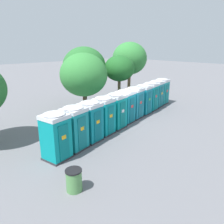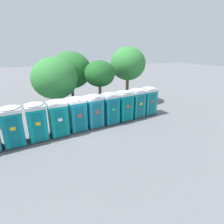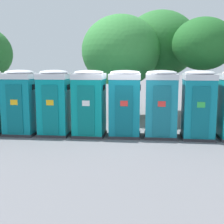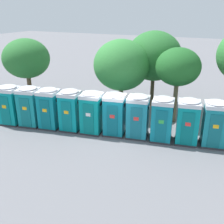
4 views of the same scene
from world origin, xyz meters
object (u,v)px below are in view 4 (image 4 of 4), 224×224
object	(u,v)px
portapotty_4	(92,112)
street_tree_4	(154,56)
portapotty_0	(10,105)
portapotty_6	(138,116)
street_tree_2	(121,65)
portapotty_3	(70,110)
portapotty_9	(214,123)
portapotty_5	(115,114)
street_tree_1	(178,67)
street_tree_3	(26,59)
portapotty_7	(162,119)
portapotty_2	(49,108)
portapotty_8	(188,121)
portapotty_1	(30,106)

from	to	relation	value
portapotty_4	street_tree_4	xyz separation A→B (m)	(1.83, 6.03, 2.50)
portapotty_4	portapotty_0	bearing A→B (deg)	-168.56
portapotty_6	street_tree_2	xyz separation A→B (m)	(-2.48, 3.31, 2.09)
portapotty_3	portapotty_9	world-z (taller)	same
portapotty_5	street_tree_1	bearing A→B (deg)	51.05
portapotty_0	street_tree_3	world-z (taller)	street_tree_3
street_tree_4	portapotty_9	bearing A→B (deg)	-43.72
portapotty_5	street_tree_4	distance (m)	6.24
portapotty_0	portapotty_5	distance (m)	6.83
portapotty_7	street_tree_4	xyz separation A→B (m)	(-2.20, 5.25, 2.50)
portapotty_2	portapotty_7	bearing A→B (deg)	10.96
street_tree_1	portapotty_7	bearing A→B (deg)	-90.67
street_tree_1	portapotty_6	bearing A→B (deg)	-114.07
portapotty_2	street_tree_3	size ratio (longest dim) A/B	0.52
portapotty_2	portapotty_5	xyz separation A→B (m)	(4.01, 0.86, -0.00)
portapotty_3	portapotty_4	xyz separation A→B (m)	(1.35, 0.23, -0.00)
portapotty_3	portapotty_6	size ratio (longest dim) A/B	1.00
portapotty_5	street_tree_1	world-z (taller)	street_tree_1
portapotty_7	street_tree_2	distance (m)	5.38
portapotty_8	portapotty_4	bearing A→B (deg)	-168.69
street_tree_3	portapotty_9	bearing A→B (deg)	-8.16
portapotty_1	street_tree_4	world-z (taller)	street_tree_4
portapotty_1	street_tree_2	distance (m)	6.63
portapotty_1	portapotty_6	xyz separation A→B (m)	(6.69, 1.37, 0.00)
street_tree_1	street_tree_3	distance (m)	11.90
portapotty_4	portapotty_9	size ratio (longest dim) A/B	1.00
portapotty_0	portapotty_3	world-z (taller)	same
portapotty_5	street_tree_1	distance (m)	4.93
portapotty_4	portapotty_9	xyz separation A→B (m)	(6.69, 1.38, -0.00)
street_tree_4	street_tree_1	bearing A→B (deg)	-46.01
street_tree_2	street_tree_4	size ratio (longest dim) A/B	0.92
portapotty_0	portapotty_5	xyz separation A→B (m)	(6.68, 1.42, 0.00)
street_tree_2	portapotty_5	bearing A→B (deg)	-72.25
portapotty_2	portapotty_6	bearing A→B (deg)	11.87
portapotty_8	street_tree_3	xyz separation A→B (m)	(-13.19, 2.39, 2.01)
portapotty_2	portapotty_7	world-z (taller)	same
portapotty_8	street_tree_4	size ratio (longest dim) A/B	0.46
portapotty_1	portapotty_5	distance (m)	5.46
portapotty_3	portapotty_2	bearing A→B (deg)	-167.68
portapotty_2	street_tree_1	distance (m)	8.30
portapotty_5	portapotty_9	world-z (taller)	same
portapotty_5	street_tree_1	xyz separation A→B (m)	(2.73, 3.38, 2.33)
portapotty_0	portapotty_2	xyz separation A→B (m)	(2.67, 0.56, 0.00)
portapotty_2	portapotty_7	size ratio (longest dim) A/B	1.00
portapotty_5	street_tree_1	size ratio (longest dim) A/B	0.53
portapotty_8	street_tree_1	size ratio (longest dim) A/B	0.53
portapotty_7	street_tree_2	size ratio (longest dim) A/B	0.50
portapotty_6	street_tree_4	distance (m)	6.04
portapotty_7	portapotty_2	bearing A→B (deg)	-169.04
portapotty_1	portapotty_5	size ratio (longest dim) A/B	1.00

